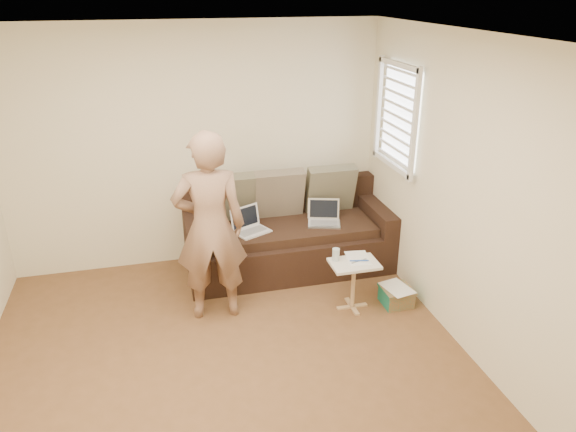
# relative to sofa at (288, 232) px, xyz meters

# --- Properties ---
(floor) EXTENTS (4.50, 4.50, 0.00)m
(floor) POSITION_rel_sofa_xyz_m (-0.90, -1.77, -0.42)
(floor) COLOR brown
(floor) RESTS_ON ground
(ceiling) EXTENTS (4.50, 4.50, 0.00)m
(ceiling) POSITION_rel_sofa_xyz_m (-0.90, -1.77, 2.18)
(ceiling) COLOR white
(ceiling) RESTS_ON wall_back
(wall_back) EXTENTS (4.00, 0.00, 4.00)m
(wall_back) POSITION_rel_sofa_xyz_m (-0.90, 0.48, 0.87)
(wall_back) COLOR beige
(wall_back) RESTS_ON ground
(wall_right) EXTENTS (0.00, 4.50, 4.50)m
(wall_right) POSITION_rel_sofa_xyz_m (1.10, -1.77, 0.87)
(wall_right) COLOR beige
(wall_right) RESTS_ON ground
(window_blinds) EXTENTS (0.12, 0.88, 1.08)m
(window_blinds) POSITION_rel_sofa_xyz_m (1.05, -0.27, 1.28)
(window_blinds) COLOR white
(window_blinds) RESTS_ON wall_right
(sofa) EXTENTS (2.20, 0.95, 0.85)m
(sofa) POSITION_rel_sofa_xyz_m (0.00, 0.00, 0.00)
(sofa) COLOR black
(sofa) RESTS_ON ground
(pillow_left) EXTENTS (0.55, 0.29, 0.57)m
(pillow_left) POSITION_rel_sofa_xyz_m (-0.60, 0.24, 0.37)
(pillow_left) COLOR brown
(pillow_left) RESTS_ON sofa
(pillow_mid) EXTENTS (0.55, 0.27, 0.57)m
(pillow_mid) POSITION_rel_sofa_xyz_m (-0.05, 0.23, 0.37)
(pillow_mid) COLOR brown
(pillow_mid) RESTS_ON sofa
(pillow_right) EXTENTS (0.55, 0.28, 0.57)m
(pillow_right) POSITION_rel_sofa_xyz_m (0.55, 0.23, 0.37)
(pillow_right) COLOR brown
(pillow_right) RESTS_ON sofa
(laptop_silver) EXTENTS (0.40, 0.34, 0.23)m
(laptop_silver) POSITION_rel_sofa_xyz_m (0.37, -0.11, 0.10)
(laptop_silver) COLOR #B7BABC
(laptop_silver) RESTS_ON sofa
(laptop_white) EXTENTS (0.42, 0.38, 0.25)m
(laptop_white) POSITION_rel_sofa_xyz_m (-0.42, -0.12, 0.10)
(laptop_white) COLOR white
(laptop_white) RESTS_ON sofa
(person) EXTENTS (0.68, 0.48, 1.80)m
(person) POSITION_rel_sofa_xyz_m (-0.91, -0.73, 0.48)
(person) COLOR brown
(person) RESTS_ON ground
(side_table) EXTENTS (0.45, 0.32, 0.50)m
(side_table) POSITION_rel_sofa_xyz_m (0.40, -0.97, -0.18)
(side_table) COLOR silver
(side_table) RESTS_ON ground
(drinking_glass) EXTENTS (0.07, 0.07, 0.12)m
(drinking_glass) POSITION_rel_sofa_xyz_m (0.24, -0.88, 0.13)
(drinking_glass) COLOR silver
(drinking_glass) RESTS_ON side_table
(scissors) EXTENTS (0.20, 0.13, 0.02)m
(scissors) POSITION_rel_sofa_xyz_m (0.45, -0.96, 0.08)
(scissors) COLOR silver
(scissors) RESTS_ON side_table
(paper_on_table) EXTENTS (0.25, 0.33, 0.00)m
(paper_on_table) POSITION_rel_sofa_xyz_m (0.46, -0.89, 0.07)
(paper_on_table) COLOR white
(paper_on_table) RESTS_ON side_table
(striped_box) EXTENTS (0.29, 0.29, 0.19)m
(striped_box) POSITION_rel_sofa_xyz_m (0.84, -1.02, -0.33)
(striped_box) COLOR #BD461C
(striped_box) RESTS_ON ground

